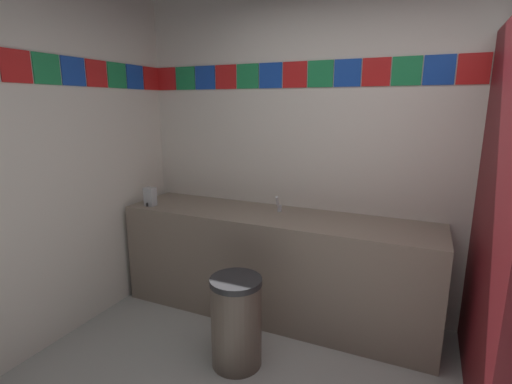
{
  "coord_description": "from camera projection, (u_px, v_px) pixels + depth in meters",
  "views": [
    {
      "loc": [
        0.29,
        -1.31,
        1.7
      ],
      "look_at": [
        -0.8,
        1.09,
        1.09
      ],
      "focal_mm": 26.66,
      "sensor_mm": 36.0,
      "label": 1
    }
  ],
  "objects": [
    {
      "name": "trash_bin",
      "position": [
        236.0,
        322.0,
        2.5
      ],
      "size": [
        0.34,
        0.34,
        0.62
      ],
      "color": "brown",
      "rests_on": "ground_plane"
    },
    {
      "name": "wall_back",
      "position": [
        386.0,
        147.0,
        2.89
      ],
      "size": [
        4.16,
        0.09,
        2.77
      ],
      "color": "silver",
      "rests_on": "ground_plane"
    },
    {
      "name": "faucet_center",
      "position": [
        279.0,
        206.0,
        3.08
      ],
      "size": [
        0.04,
        0.1,
        0.14
      ],
      "color": "silver",
      "rests_on": "vanity_counter"
    },
    {
      "name": "vanity_counter",
      "position": [
        274.0,
        264.0,
        3.11
      ],
      "size": [
        2.52,
        0.6,
        0.85
      ],
      "color": "gray",
      "rests_on": "ground_plane"
    },
    {
      "name": "soap_dispenser",
      "position": [
        150.0,
        197.0,
        3.27
      ],
      "size": [
        0.09,
        0.09,
        0.16
      ],
      "color": "#B7BABF",
      "rests_on": "vanity_counter"
    }
  ]
}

